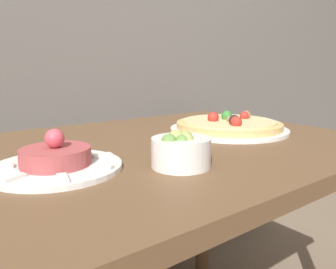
{
  "coord_description": "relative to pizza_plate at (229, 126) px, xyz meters",
  "views": [
    {
      "loc": [
        -0.42,
        -0.26,
        0.94
      ],
      "look_at": [
        0.02,
        0.31,
        0.79
      ],
      "focal_mm": 35.0,
      "sensor_mm": 36.0,
      "label": 1
    }
  ],
  "objects": [
    {
      "name": "dining_table",
      "position": [
        -0.31,
        -0.0,
        -0.12
      ],
      "size": [
        1.19,
        0.79,
        0.75
      ],
      "color": "brown",
      "rests_on": "ground_plane"
    },
    {
      "name": "tartare_plate",
      "position": [
        -0.55,
        -0.07,
        -0.0
      ],
      "size": [
        0.24,
        0.24,
        0.08
      ],
      "color": "white",
      "rests_on": "dining_table"
    },
    {
      "name": "small_bowl",
      "position": [
        -0.35,
        -0.19,
        0.02
      ],
      "size": [
        0.11,
        0.11,
        0.07
      ],
      "color": "white",
      "rests_on": "dining_table"
    },
    {
      "name": "pizza_plate",
      "position": [
        0.0,
        0.0,
        0.0
      ],
      "size": [
        0.35,
        0.35,
        0.06
      ],
      "color": "white",
      "rests_on": "dining_table"
    }
  ]
}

